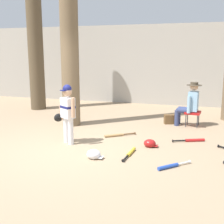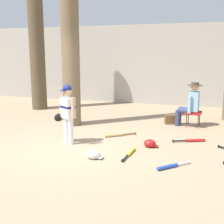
{
  "view_description": "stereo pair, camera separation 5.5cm",
  "coord_description": "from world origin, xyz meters",
  "px_view_note": "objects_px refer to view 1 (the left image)",
  "views": [
    {
      "loc": [
        2.54,
        -5.24,
        1.97
      ],
      "look_at": [
        0.73,
        0.44,
        0.75
      ],
      "focal_mm": 46.76,
      "sensor_mm": 36.0,
      "label": 1
    },
    {
      "loc": [
        2.6,
        -5.23,
        1.97
      ],
      "look_at": [
        0.73,
        0.44,
        0.75
      ],
      "focal_mm": 46.76,
      "sensor_mm": 36.0,
      "label": 2
    }
  ],
  "objects_px": {
    "tree_far_left": "(35,29)",
    "bat_wood_tan": "(116,135)",
    "bat_yellow_trainer": "(130,153)",
    "bat_red_barrel": "(192,140)",
    "handbag_beside_stool": "(170,119)",
    "batting_helmet_red": "(150,143)",
    "young_ballplayer": "(67,110)",
    "seated_spectator": "(189,103)",
    "bat_blue_youth": "(171,166)",
    "batting_helmet_white": "(94,154)",
    "tree_near_player": "(69,16)",
    "folding_stool": "(193,113)"
  },
  "relations": [
    {
      "from": "tree_far_left",
      "to": "batting_helmet_white",
      "type": "bearing_deg",
      "value": -47.76
    },
    {
      "from": "bat_blue_youth",
      "to": "bat_wood_tan",
      "type": "distance_m",
      "value": 2.15
    },
    {
      "from": "bat_wood_tan",
      "to": "batting_helmet_white",
      "type": "distance_m",
      "value": 1.55
    },
    {
      "from": "batting_helmet_red",
      "to": "seated_spectator",
      "type": "bearing_deg",
      "value": 72.41
    },
    {
      "from": "tree_near_player",
      "to": "tree_far_left",
      "type": "xyz_separation_m",
      "value": [
        -2.15,
        1.78,
        -0.14
      ]
    },
    {
      "from": "tree_far_left",
      "to": "bat_yellow_trainer",
      "type": "distance_m",
      "value": 6.25
    },
    {
      "from": "handbag_beside_stool",
      "to": "batting_helmet_red",
      "type": "xyz_separation_m",
      "value": [
        -0.17,
        -2.22,
        -0.05
      ]
    },
    {
      "from": "bat_blue_youth",
      "to": "bat_wood_tan",
      "type": "relative_size",
      "value": 0.84
    },
    {
      "from": "young_ballplayer",
      "to": "bat_red_barrel",
      "type": "bearing_deg",
      "value": 20.19
    },
    {
      "from": "bat_blue_youth",
      "to": "bat_red_barrel",
      "type": "bearing_deg",
      "value": 80.35
    },
    {
      "from": "handbag_beside_stool",
      "to": "bat_yellow_trainer",
      "type": "bearing_deg",
      "value": -99.21
    },
    {
      "from": "handbag_beside_stool",
      "to": "bat_blue_youth",
      "type": "relative_size",
      "value": 0.61
    },
    {
      "from": "handbag_beside_stool",
      "to": "bat_blue_youth",
      "type": "xyz_separation_m",
      "value": [
        0.39,
        -3.26,
        -0.1
      ]
    },
    {
      "from": "bat_yellow_trainer",
      "to": "bat_wood_tan",
      "type": "distance_m",
      "value": 1.28
    },
    {
      "from": "young_ballplayer",
      "to": "batting_helmet_red",
      "type": "distance_m",
      "value": 1.92
    },
    {
      "from": "handbag_beside_stool",
      "to": "batting_helmet_red",
      "type": "relative_size",
      "value": 1.12
    },
    {
      "from": "bat_yellow_trainer",
      "to": "batting_helmet_white",
      "type": "xyz_separation_m",
      "value": [
        -0.6,
        -0.43,
        0.05
      ]
    },
    {
      "from": "seated_spectator",
      "to": "tree_far_left",
      "type": "height_order",
      "value": "tree_far_left"
    },
    {
      "from": "young_ballplayer",
      "to": "bat_red_barrel",
      "type": "distance_m",
      "value": 2.88
    },
    {
      "from": "handbag_beside_stool",
      "to": "bat_wood_tan",
      "type": "distance_m",
      "value": 2.0
    },
    {
      "from": "bat_yellow_trainer",
      "to": "bat_red_barrel",
      "type": "bearing_deg",
      "value": 47.72
    },
    {
      "from": "bat_yellow_trainer",
      "to": "bat_red_barrel",
      "type": "xyz_separation_m",
      "value": [
        1.13,
        1.24,
        0.0
      ]
    },
    {
      "from": "bat_red_barrel",
      "to": "batting_helmet_red",
      "type": "height_order",
      "value": "batting_helmet_red"
    },
    {
      "from": "bat_red_barrel",
      "to": "tree_far_left",
      "type": "bearing_deg",
      "value": 156.14
    },
    {
      "from": "young_ballplayer",
      "to": "bat_yellow_trainer",
      "type": "distance_m",
      "value": 1.67
    },
    {
      "from": "folding_stool",
      "to": "batting_helmet_red",
      "type": "xyz_separation_m",
      "value": [
        -0.77,
        -2.12,
        -0.29
      ]
    },
    {
      "from": "handbag_beside_stool",
      "to": "bat_blue_youth",
      "type": "height_order",
      "value": "handbag_beside_stool"
    },
    {
      "from": "bat_red_barrel",
      "to": "bat_wood_tan",
      "type": "xyz_separation_m",
      "value": [
        -1.75,
        -0.12,
        0.0
      ]
    },
    {
      "from": "tree_near_player",
      "to": "batting_helmet_red",
      "type": "relative_size",
      "value": 21.8
    },
    {
      "from": "bat_wood_tan",
      "to": "batting_helmet_red",
      "type": "height_order",
      "value": "batting_helmet_red"
    },
    {
      "from": "bat_wood_tan",
      "to": "tree_far_left",
      "type": "bearing_deg",
      "value": 145.56
    },
    {
      "from": "young_ballplayer",
      "to": "tree_far_left",
      "type": "height_order",
      "value": "tree_far_left"
    },
    {
      "from": "folding_stool",
      "to": "bat_blue_youth",
      "type": "height_order",
      "value": "folding_stool"
    },
    {
      "from": "tree_far_left",
      "to": "bat_wood_tan",
      "type": "xyz_separation_m",
      "value": [
        3.67,
        -2.52,
        -2.72
      ]
    },
    {
      "from": "tree_near_player",
      "to": "handbag_beside_stool",
      "type": "xyz_separation_m",
      "value": [
        2.6,
        0.95,
        -2.76
      ]
    },
    {
      "from": "seated_spectator",
      "to": "batting_helmet_white",
      "type": "xyz_separation_m",
      "value": [
        -1.56,
        -3.13,
        -0.56
      ]
    },
    {
      "from": "bat_wood_tan",
      "to": "batting_helmet_red",
      "type": "xyz_separation_m",
      "value": [
        0.9,
        -0.54,
        0.04
      ]
    },
    {
      "from": "tree_far_left",
      "to": "bat_red_barrel",
      "type": "relative_size",
      "value": 8.94
    },
    {
      "from": "bat_yellow_trainer",
      "to": "batting_helmet_white",
      "type": "bearing_deg",
      "value": -144.74
    },
    {
      "from": "seated_spectator",
      "to": "handbag_beside_stool",
      "type": "xyz_separation_m",
      "value": [
        -0.5,
        0.1,
        -0.51
      ]
    },
    {
      "from": "batting_helmet_white",
      "to": "tree_far_left",
      "type": "bearing_deg",
      "value": 132.24
    },
    {
      "from": "handbag_beside_stool",
      "to": "young_ballplayer",
      "type": "bearing_deg",
      "value": -127.57
    },
    {
      "from": "tree_near_player",
      "to": "batting_helmet_white",
      "type": "height_order",
      "value": "tree_near_player"
    },
    {
      "from": "seated_spectator",
      "to": "bat_wood_tan",
      "type": "height_order",
      "value": "seated_spectator"
    },
    {
      "from": "young_ballplayer",
      "to": "seated_spectator",
      "type": "relative_size",
      "value": 1.09
    },
    {
      "from": "bat_yellow_trainer",
      "to": "seated_spectator",
      "type": "bearing_deg",
      "value": 70.56
    },
    {
      "from": "seated_spectator",
      "to": "bat_wood_tan",
      "type": "xyz_separation_m",
      "value": [
        -1.58,
        -1.59,
        -0.61
      ]
    },
    {
      "from": "seated_spectator",
      "to": "bat_blue_youth",
      "type": "bearing_deg",
      "value": -92.1
    },
    {
      "from": "bat_red_barrel",
      "to": "bat_wood_tan",
      "type": "height_order",
      "value": "same"
    },
    {
      "from": "tree_near_player",
      "to": "bat_wood_tan",
      "type": "relative_size",
      "value": 9.96
    }
  ]
}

